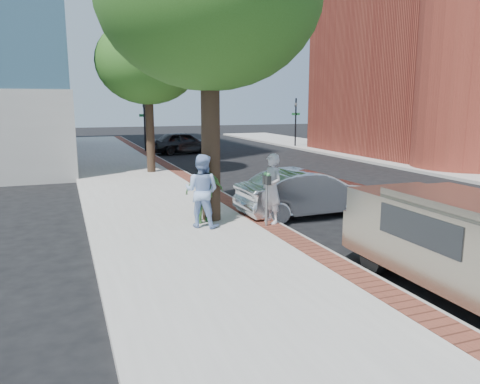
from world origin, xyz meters
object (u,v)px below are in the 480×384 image
bg_car (183,143)px  parking_meter (267,188)px  sedan_silver (308,193)px  van (460,241)px  person_gray (272,189)px  person_green (205,191)px  person_officer (202,191)px

bg_car → parking_meter: bearing=165.7°
sedan_silver → bg_car: size_ratio=0.98×
van → person_gray: bearing=103.8°
parking_meter → person_green: size_ratio=0.82×
person_gray → sedan_silver: bearing=109.5°
person_officer → person_green: 0.44m
parking_meter → person_officer: 1.73m
person_green → person_officer: bearing=65.6°
parking_meter → person_green: 1.75m
parking_meter → bg_car: bearing=82.3°
person_gray → van: person_gray is taller
person_green → bg_car: size_ratio=0.40×
person_green → sedan_silver: size_ratio=0.41×
parking_meter → bg_car: size_ratio=0.33×
person_green → van: (3.00, -6.02, -0.05)m
van → parking_meter: bearing=107.5°
parking_meter → van: van is taller
parking_meter → person_green: bearing=146.3°
person_gray → person_officer: 1.94m
bg_car → person_officer: bearing=160.9°
person_gray → person_green: bearing=-122.1°
person_gray → sedan_silver: (1.65, 0.95, -0.39)m
bg_car → van: bearing=170.8°
van → person_green: bearing=116.9°
parking_meter → bg_car: 20.40m
bg_car → van: 25.30m
person_green → sedan_silver: 3.40m
person_officer → bg_car: 20.12m
sedan_silver → van: bearing=174.5°
person_officer → van: 6.48m
person_officer → van: person_officer is taller
person_gray → person_green: person_gray is taller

